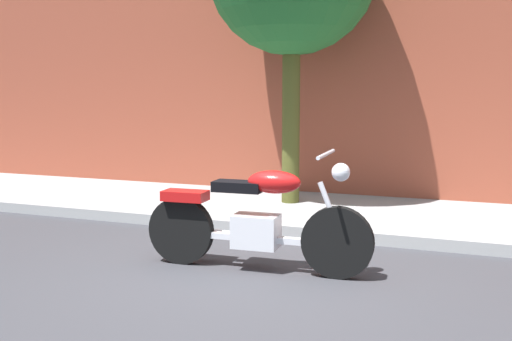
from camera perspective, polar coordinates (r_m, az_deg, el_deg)
ground_plane at (r=5.64m, az=-0.28°, el=-10.32°), size 60.00×60.00×0.00m
sidewalk at (r=8.29m, az=6.98°, el=-4.09°), size 23.57×2.48×0.14m
motorcycle at (r=5.80m, az=-0.01°, el=-4.79°), size 2.27×0.70×1.18m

